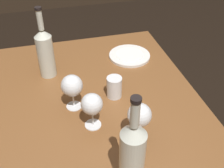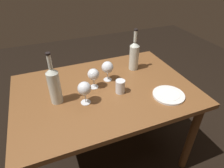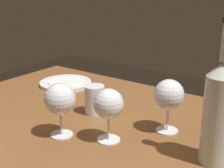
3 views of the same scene
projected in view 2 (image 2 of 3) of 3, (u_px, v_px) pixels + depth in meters
name	position (u px, v px, depth m)	size (l,w,h in m)	color
ground_plane	(106.00, 152.00, 1.84)	(6.00, 6.00, 0.00)	black
dining_table	(105.00, 98.00, 1.47)	(1.30, 0.90, 0.74)	brown
wine_glass_left	(93.00, 75.00, 1.38)	(0.08, 0.08, 0.15)	white
wine_glass_right	(84.00, 89.00, 1.23)	(0.09, 0.09, 0.16)	white
wine_glass_centre	(107.00, 68.00, 1.46)	(0.09, 0.09, 0.16)	white
wine_bottle	(54.00, 85.00, 1.22)	(0.08, 0.08, 0.36)	silver
wine_bottle_second	(134.00, 55.00, 1.60)	(0.08, 0.08, 0.35)	silver
water_tumbler	(120.00, 87.00, 1.36)	(0.07, 0.07, 0.10)	white
dinner_plate	(169.00, 95.00, 1.35)	(0.22, 0.22, 0.02)	white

